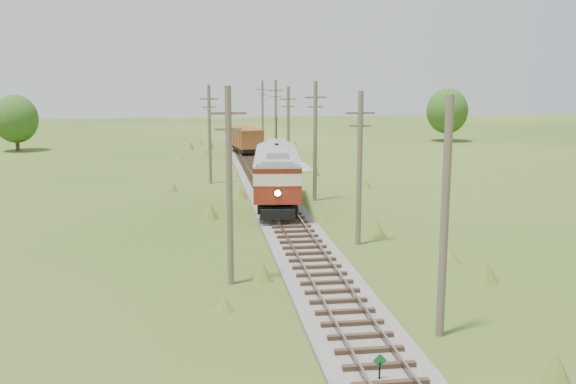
{
  "coord_description": "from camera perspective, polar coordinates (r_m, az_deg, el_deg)",
  "views": [
    {
      "loc": [
        -5.56,
        -16.28,
        9.46
      ],
      "look_at": [
        0.0,
        22.97,
        2.2
      ],
      "focal_mm": 40.0,
      "sensor_mm": 36.0,
      "label": 1
    }
  ],
  "objects": [
    {
      "name": "utility_pole_r_6",
      "position": [
        86.86,
        -2.28,
        7.09
      ],
      "size": [
        1.6,
        0.3,
        8.7
      ],
      "color": "brown",
      "rests_on": "ground"
    },
    {
      "name": "utility_pole_r_5",
      "position": [
        73.98,
        -1.09,
        6.6
      ],
      "size": [
        1.6,
        0.3,
        8.9
      ],
      "color": "brown",
      "rests_on": "ground"
    },
    {
      "name": "tree_mid_a",
      "position": [
        87.38,
        -23.06,
        6.0
      ],
      "size": [
        5.46,
        5.46,
        7.03
      ],
      "color": "#38281C",
      "rests_on": "ground"
    },
    {
      "name": "utility_pole_l_a",
      "position": [
        28.72,
        -5.24,
        0.65
      ],
      "size": [
        1.6,
        0.3,
        9.0
      ],
      "color": "brown",
      "rests_on": "ground"
    },
    {
      "name": "railbed_main",
      "position": [
        51.42,
        -1.72,
        0.0
      ],
      "size": [
        3.6,
        96.0,
        0.57
      ],
      "color": "#605B54",
      "rests_on": "ground"
    },
    {
      "name": "utility_pole_r_3",
      "position": [
        48.32,
        2.43,
        4.64
      ],
      "size": [
        1.6,
        0.3,
        9.0
      ],
      "color": "brown",
      "rests_on": "ground"
    },
    {
      "name": "utility_pole_r_4",
      "position": [
        61.1,
        0.02,
        5.56
      ],
      "size": [
        1.6,
        0.3,
        8.4
      ],
      "color": "brown",
      "rests_on": "ground"
    },
    {
      "name": "switch_marker",
      "position": [
        20.56,
        8.14,
        -15.16
      ],
      "size": [
        0.45,
        0.06,
        1.08
      ],
      "color": "black",
      "rests_on": "ground"
    },
    {
      "name": "tree_mid_b",
      "position": [
        95.31,
        13.97,
        7.0
      ],
      "size": [
        5.88,
        5.88,
        7.57
      ],
      "color": "#38281C",
      "rests_on": "ground"
    },
    {
      "name": "streetcar",
      "position": [
        45.8,
        -1.0,
        1.98
      ],
      "size": [
        4.54,
        13.3,
        6.02
      ],
      "rotation": [
        0.0,
        0.0,
        -0.12
      ],
      "color": "black",
      "rests_on": "ground"
    },
    {
      "name": "utility_pole_r_1",
      "position": [
        23.52,
        13.76,
        -2.34
      ],
      "size": [
        0.3,
        0.3,
        8.8
      ],
      "color": "brown",
      "rests_on": "ground"
    },
    {
      "name": "utility_pole_r_2",
      "position": [
        35.76,
        6.37,
        2.22
      ],
      "size": [
        1.6,
        0.3,
        8.6
      ],
      "color": "brown",
      "rests_on": "ground"
    },
    {
      "name": "gondola",
      "position": [
        76.26,
        -3.85,
        4.79
      ],
      "size": [
        3.86,
        8.57,
        2.75
      ],
      "rotation": [
        0.0,
        0.0,
        0.15
      ],
      "color": "black",
      "rests_on": "ground"
    },
    {
      "name": "gravel_pile",
      "position": [
        65.54,
        0.63,
        2.64
      ],
      "size": [
        3.66,
        3.88,
        1.33
      ],
      "color": "gray",
      "rests_on": "ground"
    },
    {
      "name": "utility_pole_l_b",
      "position": [
        56.51,
        -6.98,
        5.2
      ],
      "size": [
        1.6,
        0.3,
        8.6
      ],
      "color": "brown",
      "rests_on": "ground"
    }
  ]
}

